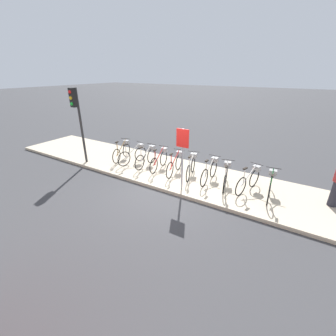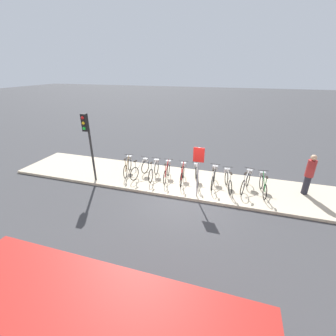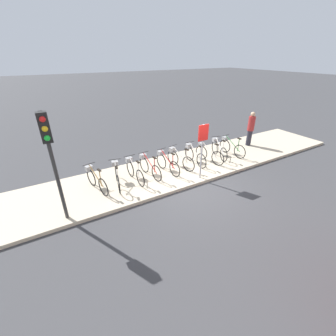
# 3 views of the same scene
# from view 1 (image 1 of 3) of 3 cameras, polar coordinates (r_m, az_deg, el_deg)

# --- Properties ---
(ground_plane) EXTENTS (120.00, 120.00, 0.00)m
(ground_plane) POSITION_cam_1_polar(r_m,az_deg,el_deg) (8.01, -1.07, -6.16)
(ground_plane) COLOR #38383A
(sidewalk) EXTENTS (17.97, 2.95, 0.12)m
(sidewalk) POSITION_cam_1_polar(r_m,az_deg,el_deg) (9.12, 3.92, -1.91)
(sidewalk) COLOR #B7A88E
(sidewalk) RESTS_ON ground_plane
(parked_bicycle_0) EXTENTS (0.51, 1.54, 0.97)m
(parked_bicycle_0) POSITION_cam_1_polar(r_m,az_deg,el_deg) (10.71, -11.49, 4.42)
(parked_bicycle_0) COLOR black
(parked_bicycle_0) RESTS_ON sidewalk
(parked_bicycle_1) EXTENTS (0.52, 1.54, 0.97)m
(parked_bicycle_1) POSITION_cam_1_polar(r_m,az_deg,el_deg) (10.17, -8.60, 3.60)
(parked_bicycle_1) COLOR black
(parked_bicycle_1) RESTS_ON sidewalk
(parked_bicycle_2) EXTENTS (0.46, 1.57, 0.97)m
(parked_bicycle_2) POSITION_cam_1_polar(r_m,az_deg,el_deg) (9.78, -5.36, 2.97)
(parked_bicycle_2) COLOR black
(parked_bicycle_2) RESTS_ON sidewalk
(parked_bicycle_3) EXTENTS (0.46, 1.57, 0.97)m
(parked_bicycle_3) POSITION_cam_1_polar(r_m,az_deg,el_deg) (9.45, -2.09, 2.31)
(parked_bicycle_3) COLOR black
(parked_bicycle_3) RESTS_ON sidewalk
(parked_bicycle_4) EXTENTS (0.46, 1.56, 0.97)m
(parked_bicycle_4) POSITION_cam_1_polar(r_m,az_deg,el_deg) (9.03, 1.90, 1.28)
(parked_bicycle_4) COLOR black
(parked_bicycle_4) RESTS_ON sidewalk
(parked_bicycle_5) EXTENTS (0.55, 1.53, 0.97)m
(parked_bicycle_5) POSITION_cam_1_polar(r_m,az_deg,el_deg) (8.82, 5.95, 0.60)
(parked_bicycle_5) COLOR black
(parked_bicycle_5) RESTS_ON sidewalk
(parked_bicycle_6) EXTENTS (0.46, 1.57, 0.97)m
(parked_bicycle_6) POSITION_cam_1_polar(r_m,az_deg,el_deg) (8.53, 10.67, -0.51)
(parked_bicycle_6) COLOR black
(parked_bicycle_6) RESTS_ON sidewalk
(parked_bicycle_7) EXTENTS (0.53, 1.54, 0.97)m
(parked_bicycle_7) POSITION_cam_1_polar(r_m,az_deg,el_deg) (8.21, 14.48, -1.86)
(parked_bicycle_7) COLOR black
(parked_bicycle_7) RESTS_ON sidewalk
(parked_bicycle_8) EXTENTS (0.57, 1.53, 0.97)m
(parked_bicycle_8) POSITION_cam_1_polar(r_m,az_deg,el_deg) (8.20, 20.00, -2.60)
(parked_bicycle_8) COLOR black
(parked_bicycle_8) RESTS_ON sidewalk
(parked_bicycle_9) EXTENTS (0.46, 1.57, 0.97)m
(parked_bicycle_9) POSITION_cam_1_polar(r_m,az_deg,el_deg) (8.03, 24.57, -3.93)
(parked_bicycle_9) COLOR black
(parked_bicycle_9) RESTS_ON sidewalk
(traffic_light) EXTENTS (0.24, 0.40, 3.22)m
(traffic_light) POSITION_cam_1_polar(r_m,az_deg,el_deg) (10.32, -22.22, 13.36)
(traffic_light) COLOR #2D2D2D
(traffic_light) RESTS_ON sidewalk
(sign_post) EXTENTS (0.44, 0.07, 2.17)m
(sign_post) POSITION_cam_1_polar(r_m,az_deg,el_deg) (7.33, 3.69, 4.64)
(sign_post) COLOR #99999E
(sign_post) RESTS_ON sidewalk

